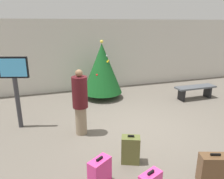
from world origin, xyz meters
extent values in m
plane|color=#665E54|center=(0.00, 0.00, 0.00)|extent=(16.00, 16.00, 0.00)
cube|color=beige|center=(0.00, 4.08, 1.44)|extent=(16.00, 0.20, 2.88)
cylinder|color=#4C3319|center=(-0.17, 2.75, 0.11)|extent=(0.12, 0.12, 0.22)
cone|color=#14511E|center=(-0.17, 2.75, 1.13)|extent=(1.47, 1.47, 1.82)
sphere|color=#F2D84C|center=(-0.17, 2.75, 2.10)|extent=(0.12, 0.12, 0.12)
sphere|color=red|center=(-0.44, 2.44, 0.98)|extent=(0.08, 0.08, 0.08)
sphere|color=red|center=(0.17, 2.87, 1.10)|extent=(0.08, 0.08, 0.08)
sphere|color=blue|center=(-0.27, 2.96, 1.43)|extent=(0.08, 0.08, 0.08)
sphere|color=yellow|center=(-0.03, 2.54, 1.40)|extent=(0.08, 0.08, 0.08)
sphere|color=silver|center=(-0.02, 2.66, 1.60)|extent=(0.08, 0.08, 0.08)
sphere|color=yellow|center=(0.03, 2.61, 1.42)|extent=(0.08, 0.08, 0.08)
cylinder|color=#333338|center=(-2.96, 1.10, 0.69)|extent=(0.12, 0.12, 1.38)
cube|color=black|center=(-2.96, 1.10, 1.66)|extent=(0.73, 0.29, 0.54)
cube|color=#4CB2F2|center=(-2.96, 1.05, 1.66)|extent=(0.64, 0.20, 0.46)
cube|color=#4C5159|center=(3.10, 1.55, 0.45)|extent=(1.56, 0.44, 0.06)
cube|color=black|center=(2.51, 1.55, 0.21)|extent=(0.08, 0.35, 0.42)
cube|color=black|center=(3.68, 1.55, 0.21)|extent=(0.08, 0.35, 0.42)
cylinder|color=gray|center=(-1.44, 0.21, 0.36)|extent=(0.28, 0.28, 0.73)
cylinder|color=#4C1419|center=(-1.44, 0.21, 1.12)|extent=(0.53, 0.53, 0.78)
sphere|color=#8C6647|center=(-1.44, 0.21, 1.59)|extent=(0.18, 0.18, 0.18)
cube|color=#E5388C|center=(-1.49, -1.79, 0.27)|extent=(0.45, 0.39, 0.55)
cube|color=black|center=(-1.49, -1.79, 0.57)|extent=(0.13, 0.10, 0.04)
cube|color=black|center=(-0.84, -2.36, 0.56)|extent=(0.13, 0.08, 0.04)
cube|color=#59602D|center=(-0.72, -1.30, 0.29)|extent=(0.43, 0.36, 0.57)
cube|color=black|center=(-0.72, -1.30, 0.59)|extent=(0.13, 0.08, 0.04)
cube|color=brown|center=(0.42, -2.30, 0.28)|extent=(0.54, 0.39, 0.56)
cube|color=black|center=(0.42, -2.30, 0.58)|extent=(0.17, 0.08, 0.04)
camera|label=1|loc=(-2.25, -4.78, 2.73)|focal=34.58mm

